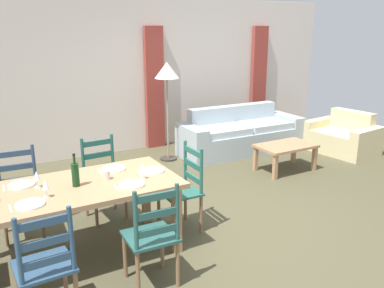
# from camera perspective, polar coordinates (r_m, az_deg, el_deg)

# --- Properties ---
(ground_plane) EXTENTS (9.60, 9.60, 0.02)m
(ground_plane) POSITION_cam_1_polar(r_m,az_deg,el_deg) (4.73, 1.65, -11.41)
(ground_plane) COLOR #4B4730
(wall_far) EXTENTS (9.60, 0.16, 2.70)m
(wall_far) POSITION_cam_1_polar(r_m,az_deg,el_deg) (7.26, -12.12, 9.24)
(wall_far) COLOR silver
(wall_far) RESTS_ON ground_plane
(curtain_panel_left) EXTENTS (0.35, 0.08, 2.20)m
(curtain_panel_left) POSITION_cam_1_polar(r_m,az_deg,el_deg) (7.47, -5.27, 7.78)
(curtain_panel_left) COLOR #9A3930
(curtain_panel_left) RESTS_ON ground_plane
(curtain_panel_right) EXTENTS (0.35, 0.08, 2.20)m
(curtain_panel_right) POSITION_cam_1_polar(r_m,az_deg,el_deg) (8.74, 9.35, 8.83)
(curtain_panel_right) COLOR #9A3930
(curtain_panel_right) RESTS_ON ground_plane
(dining_table) EXTENTS (1.90, 0.96, 0.75)m
(dining_table) POSITION_cam_1_polar(r_m,az_deg,el_deg) (3.98, -15.80, -6.79)
(dining_table) COLOR #AE7F57
(dining_table) RESTS_ON ground_plane
(dining_chair_near_left) EXTENTS (0.43, 0.41, 0.96)m
(dining_chair_near_left) POSITION_cam_1_polar(r_m,az_deg,el_deg) (3.30, -19.96, -15.84)
(dining_chair_near_left) COLOR navy
(dining_chair_near_left) RESTS_ON ground_plane
(dining_chair_near_right) EXTENTS (0.44, 0.42, 0.96)m
(dining_chair_near_right) POSITION_cam_1_polar(r_m,az_deg,el_deg) (3.52, -5.61, -12.74)
(dining_chair_near_right) COLOR #25524D
(dining_chair_near_right) RESTS_ON ground_plane
(dining_chair_far_left) EXTENTS (0.45, 0.43, 0.96)m
(dining_chair_far_left) POSITION_cam_1_polar(r_m,az_deg,el_deg) (4.71, -23.07, -6.32)
(dining_chair_far_left) COLOR #31465E
(dining_chair_far_left) RESTS_ON ground_plane
(dining_chair_far_right) EXTENTS (0.44, 0.42, 0.96)m
(dining_chair_far_right) POSITION_cam_1_polar(r_m,az_deg,el_deg) (4.85, -12.43, -4.74)
(dining_chair_far_right) COLOR #23574C
(dining_chair_far_right) RESTS_ON ground_plane
(dining_chair_head_east) EXTENTS (0.41, 0.42, 0.96)m
(dining_chair_head_east) POSITION_cam_1_polar(r_m,az_deg,el_deg) (4.45, -1.18, -6.26)
(dining_chair_head_east) COLOR #255D4F
(dining_chair_head_east) RESTS_ON ground_plane
(dinner_plate_near_left) EXTENTS (0.24, 0.24, 0.02)m
(dinner_plate_near_left) POSITION_cam_1_polar(r_m,az_deg,el_deg) (3.65, -21.82, -7.89)
(dinner_plate_near_left) COLOR white
(dinner_plate_near_left) RESTS_ON dining_table
(fork_near_left) EXTENTS (0.02, 0.17, 0.01)m
(fork_near_left) POSITION_cam_1_polar(r_m,az_deg,el_deg) (3.64, -24.15, -8.33)
(fork_near_left) COLOR silver
(fork_near_left) RESTS_ON dining_table
(dinner_plate_near_right) EXTENTS (0.24, 0.24, 0.02)m
(dinner_plate_near_right) POSITION_cam_1_polar(r_m,az_deg,el_deg) (3.85, -8.45, -5.63)
(dinner_plate_near_right) COLOR white
(dinner_plate_near_right) RESTS_ON dining_table
(fork_near_right) EXTENTS (0.03, 0.17, 0.01)m
(fork_near_right) POSITION_cam_1_polar(r_m,az_deg,el_deg) (3.80, -10.56, -6.10)
(fork_near_right) COLOR silver
(fork_near_right) RESTS_ON dining_table
(dinner_plate_far_left) EXTENTS (0.24, 0.24, 0.02)m
(dinner_plate_far_left) POSITION_cam_1_polar(r_m,az_deg,el_deg) (4.11, -22.87, -5.31)
(dinner_plate_far_left) COLOR white
(dinner_plate_far_left) RESTS_ON dining_table
(fork_far_left) EXTENTS (0.02, 0.17, 0.01)m
(fork_far_left) POSITION_cam_1_polar(r_m,az_deg,el_deg) (4.11, -24.94, -5.70)
(fork_far_left) COLOR silver
(fork_far_left) RESTS_ON dining_table
(dinner_plate_far_right) EXTENTS (0.24, 0.24, 0.02)m
(dinner_plate_far_right) POSITION_cam_1_polar(r_m,az_deg,el_deg) (4.29, -10.92, -3.44)
(dinner_plate_far_right) COLOR white
(dinner_plate_far_right) RESTS_ON dining_table
(fork_far_right) EXTENTS (0.03, 0.17, 0.01)m
(fork_far_right) POSITION_cam_1_polar(r_m,az_deg,el_deg) (4.25, -12.83, -3.83)
(fork_far_right) COLOR silver
(fork_far_right) RESTS_ON dining_table
(dinner_plate_head_east) EXTENTS (0.24, 0.24, 0.02)m
(dinner_plate_head_east) POSITION_cam_1_polar(r_m,az_deg,el_deg) (4.18, -5.51, -3.73)
(dinner_plate_head_east) COLOR white
(dinner_plate_head_east) RESTS_ON dining_table
(fork_head_east) EXTENTS (0.02, 0.17, 0.01)m
(fork_head_east) POSITION_cam_1_polar(r_m,az_deg,el_deg) (4.13, -7.41, -4.15)
(fork_head_east) COLOR silver
(fork_head_east) RESTS_ON dining_table
(wine_bottle) EXTENTS (0.07, 0.07, 0.32)m
(wine_bottle) POSITION_cam_1_polar(r_m,az_deg,el_deg) (3.90, -16.09, -4.09)
(wine_bottle) COLOR #143819
(wine_bottle) RESTS_ON dining_table
(wine_glass_near_left) EXTENTS (0.06, 0.06, 0.16)m
(wine_glass_near_left) POSITION_cam_1_polar(r_m,az_deg,el_deg) (3.73, -19.92, -5.49)
(wine_glass_near_left) COLOR white
(wine_glass_near_left) RESTS_ON dining_table
(wine_glass_near_right) EXTENTS (0.06, 0.06, 0.16)m
(wine_glass_near_right) POSITION_cam_1_polar(r_m,az_deg,el_deg) (3.96, -6.97, -3.37)
(wine_glass_near_right) COLOR white
(wine_glass_near_right) RESTS_ON dining_table
(wine_glass_far_left) EXTENTS (0.06, 0.06, 0.16)m
(wine_glass_far_left) POSITION_cam_1_polar(r_m,az_deg,el_deg) (3.98, -21.02, -4.24)
(wine_glass_far_left) COLOR white
(wine_glass_far_left) RESTS_ON dining_table
(coffee_cup_primary) EXTENTS (0.07, 0.07, 0.09)m
(coffee_cup_primary) POSITION_cam_1_polar(r_m,az_deg,el_deg) (4.02, -11.95, -4.29)
(coffee_cup_primary) COLOR beige
(coffee_cup_primary) RESTS_ON dining_table
(couch) EXTENTS (2.30, 0.86, 0.80)m
(couch) POSITION_cam_1_polar(r_m,az_deg,el_deg) (7.39, 6.69, 1.24)
(couch) COLOR #A7B5BC
(couch) RESTS_ON ground_plane
(coffee_table) EXTENTS (0.90, 0.56, 0.42)m
(coffee_table) POSITION_cam_1_polar(r_m,az_deg,el_deg) (6.47, 13.04, -0.65)
(coffee_table) COLOR #AE7F57
(coffee_table) RESTS_ON ground_plane
(armchair_upholstered) EXTENTS (0.93, 1.24, 0.72)m
(armchair_upholstered) POSITION_cam_1_polar(r_m,az_deg,el_deg) (7.81, 20.52, 0.81)
(armchair_upholstered) COLOR beige
(armchair_upholstered) RESTS_ON ground_plane
(standing_lamp) EXTENTS (0.40, 0.40, 1.64)m
(standing_lamp) POSITION_cam_1_polar(r_m,az_deg,el_deg) (6.64, -3.54, 9.48)
(standing_lamp) COLOR #332D28
(standing_lamp) RESTS_ON ground_plane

